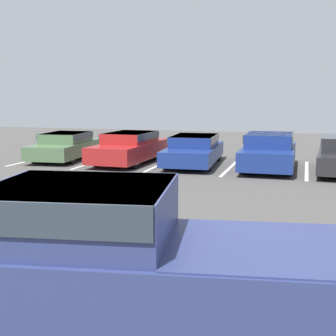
{
  "coord_description": "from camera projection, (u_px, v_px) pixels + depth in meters",
  "views": [
    {
      "loc": [
        2.89,
        -4.85,
        2.69
      ],
      "look_at": [
        -0.2,
        5.58,
        1.0
      ],
      "focal_mm": 50.0,
      "sensor_mm": 36.0,
      "label": 1
    }
  ],
  "objects": [
    {
      "name": "ground_plane",
      "position": [
        56.0,
        314.0,
        5.82
      ],
      "size": [
        60.0,
        60.0,
        0.0
      ],
      "primitive_type": "plane",
      "color": "#4C4947"
    },
    {
      "name": "stall_stripe_a",
      "position": [
        38.0,
        159.0,
        20.06
      ],
      "size": [
        0.12,
        4.54,
        0.01
      ],
      "primitive_type": "cube",
      "color": "white",
      "rests_on": "ground_plane"
    },
    {
      "name": "stall_stripe_b",
      "position": [
        97.0,
        161.0,
        19.28
      ],
      "size": [
        0.12,
        4.54,
        0.01
      ],
      "primitive_type": "cube",
      "color": "white",
      "rests_on": "ground_plane"
    },
    {
      "name": "stall_stripe_c",
      "position": [
        161.0,
        164.0,
        18.51
      ],
      "size": [
        0.12,
        4.54,
        0.01
      ],
      "primitive_type": "cube",
      "color": "white",
      "rests_on": "ground_plane"
    },
    {
      "name": "stall_stripe_d",
      "position": [
        231.0,
        167.0,
        17.73
      ],
      "size": [
        0.12,
        4.54,
        0.01
      ],
      "primitive_type": "cube",
      "color": "white",
      "rests_on": "ground_plane"
    },
    {
      "name": "stall_stripe_e",
      "position": [
        307.0,
        170.0,
        16.95
      ],
      "size": [
        0.12,
        4.54,
        0.01
      ],
      "primitive_type": "cube",
      "color": "white",
      "rests_on": "ground_plane"
    },
    {
      "name": "pickup_truck",
      "position": [
        107.0,
        260.0,
        5.26
      ],
      "size": [
        5.78,
        2.76,
        1.72
      ],
      "rotation": [
        0.0,
        0.0,
        0.15
      ],
      "color": "navy",
      "rests_on": "ground_plane"
    },
    {
      "name": "parked_sedan_a",
      "position": [
        66.0,
        145.0,
        19.82
      ],
      "size": [
        2.15,
        4.44,
        1.13
      ],
      "rotation": [
        0.0,
        0.0,
        -1.48
      ],
      "color": "#4C6B47",
      "rests_on": "ground_plane"
    },
    {
      "name": "parked_sedan_b",
      "position": [
        130.0,
        147.0,
        18.77
      ],
      "size": [
        1.95,
        4.62,
        1.23
      ],
      "rotation": [
        0.0,
        0.0,
        -1.61
      ],
      "color": "maroon",
      "rests_on": "ground_plane"
    },
    {
      "name": "parked_sedan_c",
      "position": [
        194.0,
        149.0,
        18.25
      ],
      "size": [
        2.09,
        4.79,
        1.15
      ],
      "rotation": [
        0.0,
        0.0,
        -1.51
      ],
      "color": "navy",
      "rests_on": "ground_plane"
    },
    {
      "name": "parked_sedan_d",
      "position": [
        269.0,
        150.0,
        17.17
      ],
      "size": [
        1.87,
        4.44,
        1.31
      ],
      "rotation": [
        0.0,
        0.0,
        -1.56
      ],
      "color": "navy",
      "rests_on": "ground_plane"
    }
  ]
}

